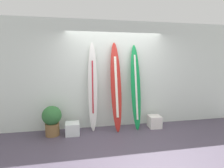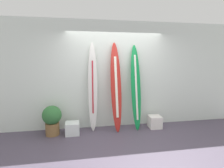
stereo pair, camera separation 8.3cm
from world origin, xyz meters
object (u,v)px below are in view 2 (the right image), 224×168
object	(u,v)px
potted_plant	(52,119)
display_block_left	(72,128)
surfboard_emerald	(136,88)
surfboard_ivory	(93,88)
surfboard_crimson	(116,87)
display_block_center	(155,122)

from	to	relation	value
potted_plant	display_block_left	bearing A→B (deg)	-6.15
surfboard_emerald	display_block_left	bearing A→B (deg)	-175.10
surfboard_ivory	display_block_left	size ratio (longest dim) A/B	6.63
surfboard_ivory	potted_plant	distance (m)	1.21
surfboard_emerald	surfboard_crimson	bearing A→B (deg)	-177.46
surfboard_ivory	display_block_left	bearing A→B (deg)	-157.54
display_block_center	potted_plant	distance (m)	2.62
surfboard_ivory	surfboard_emerald	size ratio (longest dim) A/B	1.02
surfboard_crimson	display_block_center	xyz separation A→B (m)	(1.04, -0.05, -0.95)
potted_plant	surfboard_ivory	bearing A→B (deg)	9.36
surfboard_crimson	display_block_left	bearing A→B (deg)	-173.97
surfboard_ivory	surfboard_crimson	bearing A→B (deg)	-9.49
surfboard_crimson	potted_plant	size ratio (longest dim) A/B	3.13
potted_plant	surfboard_emerald	bearing A→B (deg)	2.42
display_block_left	surfboard_emerald	bearing A→B (deg)	4.90
display_block_left	display_block_center	size ratio (longest dim) A/B	1.02
surfboard_emerald	potted_plant	distance (m)	2.20
display_block_center	display_block_left	bearing A→B (deg)	-178.36
surfboard_ivory	display_block_center	xyz separation A→B (m)	(1.62, -0.15, -0.94)
display_block_left	display_block_center	world-z (taller)	display_block_center
display_block_left	potted_plant	world-z (taller)	potted_plant
display_block_center	surfboard_crimson	bearing A→B (deg)	177.00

